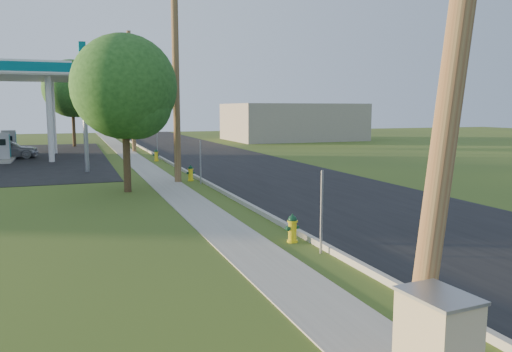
{
  "coord_description": "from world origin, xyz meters",
  "views": [
    {
      "loc": [
        -5.2,
        -6.09,
        3.42
      ],
      "look_at": [
        0.0,
        8.0,
        1.4
      ],
      "focal_mm": 35.0,
      "sensor_mm": 36.0,
      "label": 1
    }
  ],
  "objects_px": {
    "tree_lot": "(73,91)",
    "utility_pole_far": "(132,92)",
    "fuel_pump_ne": "(2,151)",
    "hydrant_mid": "(191,173)",
    "fuel_pump_se": "(9,147)",
    "price_pylon": "(83,71)",
    "utility_pole_mid": "(176,75)",
    "car_silver": "(6,149)",
    "hydrant_near": "(292,228)",
    "tree_verge": "(127,91)",
    "hydrant_far": "(156,155)"
  },
  "relations": [
    {
      "from": "utility_pole_mid",
      "to": "hydrant_mid",
      "type": "distance_m",
      "value": 4.63
    },
    {
      "from": "fuel_pump_se",
      "to": "tree_lot",
      "type": "xyz_separation_m",
      "value": [
        4.58,
        8.43,
        4.34
      ]
    },
    {
      "from": "utility_pole_far",
      "to": "hydrant_near",
      "type": "distance_m",
      "value": 29.96
    },
    {
      "from": "fuel_pump_ne",
      "to": "hydrant_near",
      "type": "distance_m",
      "value": 26.41
    },
    {
      "from": "fuel_pump_ne",
      "to": "tree_lot",
      "type": "height_order",
      "value": "tree_lot"
    },
    {
      "from": "tree_verge",
      "to": "hydrant_mid",
      "type": "relative_size",
      "value": 8.43
    },
    {
      "from": "price_pylon",
      "to": "car_silver",
      "type": "distance_m",
      "value": 12.02
    },
    {
      "from": "utility_pole_mid",
      "to": "hydrant_far",
      "type": "xyz_separation_m",
      "value": [
        0.55,
        9.93,
        -4.56
      ]
    },
    {
      "from": "hydrant_mid",
      "to": "fuel_pump_ne",
      "type": "bearing_deg",
      "value": 126.74
    },
    {
      "from": "utility_pole_far",
      "to": "hydrant_far",
      "type": "height_order",
      "value": "utility_pole_far"
    },
    {
      "from": "utility_pole_mid",
      "to": "tree_verge",
      "type": "xyz_separation_m",
      "value": [
        -2.42,
        -2.09,
        -0.81
      ]
    },
    {
      "from": "price_pylon",
      "to": "tree_verge",
      "type": "xyz_separation_m",
      "value": [
        1.48,
        -7.59,
        -1.29
      ]
    },
    {
      "from": "tree_verge",
      "to": "hydrant_far",
      "type": "height_order",
      "value": "tree_verge"
    },
    {
      "from": "utility_pole_mid",
      "to": "tree_verge",
      "type": "relative_size",
      "value": 1.52
    },
    {
      "from": "hydrant_far",
      "to": "hydrant_mid",
      "type": "bearing_deg",
      "value": -89.43
    },
    {
      "from": "fuel_pump_se",
      "to": "tree_lot",
      "type": "relative_size",
      "value": 0.41
    },
    {
      "from": "utility_pole_mid",
      "to": "fuel_pump_ne",
      "type": "height_order",
      "value": "utility_pole_mid"
    },
    {
      "from": "utility_pole_mid",
      "to": "hydrant_far",
      "type": "height_order",
      "value": "utility_pole_mid"
    },
    {
      "from": "tree_lot",
      "to": "utility_pole_far",
      "type": "bearing_deg",
      "value": -59.81
    },
    {
      "from": "fuel_pump_ne",
      "to": "tree_verge",
      "type": "bearing_deg",
      "value": -66.77
    },
    {
      "from": "fuel_pump_ne",
      "to": "hydrant_near",
      "type": "height_order",
      "value": "fuel_pump_ne"
    },
    {
      "from": "fuel_pump_ne",
      "to": "fuel_pump_se",
      "type": "bearing_deg",
      "value": 90.0
    },
    {
      "from": "hydrant_mid",
      "to": "car_silver",
      "type": "xyz_separation_m",
      "value": [
        -9.58,
        15.13,
        0.32
      ]
    },
    {
      "from": "price_pylon",
      "to": "tree_lot",
      "type": "bearing_deg",
      "value": 91.22
    },
    {
      "from": "utility_pole_far",
      "to": "tree_verge",
      "type": "xyz_separation_m",
      "value": [
        -2.42,
        -20.09,
        -0.66
      ]
    },
    {
      "from": "price_pylon",
      "to": "hydrant_mid",
      "type": "height_order",
      "value": "price_pylon"
    },
    {
      "from": "utility_pole_far",
      "to": "tree_lot",
      "type": "relative_size",
      "value": 1.21
    },
    {
      "from": "fuel_pump_se",
      "to": "car_silver",
      "type": "distance_m",
      "value": 1.67
    },
    {
      "from": "tree_lot",
      "to": "hydrant_near",
      "type": "relative_size",
      "value": 10.58
    },
    {
      "from": "utility_pole_far",
      "to": "hydrant_far",
      "type": "distance_m",
      "value": 9.21
    },
    {
      "from": "hydrant_mid",
      "to": "hydrant_near",
      "type": "bearing_deg",
      "value": -90.08
    },
    {
      "from": "price_pylon",
      "to": "tree_lot",
      "type": "height_order",
      "value": "tree_lot"
    },
    {
      "from": "fuel_pump_se",
      "to": "car_silver",
      "type": "xyz_separation_m",
      "value": [
        -0.03,
        -1.67,
        -0.03
      ]
    },
    {
      "from": "fuel_pump_ne",
      "to": "price_pylon",
      "type": "height_order",
      "value": "price_pylon"
    },
    {
      "from": "fuel_pump_ne",
      "to": "hydrant_far",
      "type": "bearing_deg",
      "value": -17.98
    },
    {
      "from": "utility_pole_mid",
      "to": "price_pylon",
      "type": "bearing_deg",
      "value": 125.34
    },
    {
      "from": "fuel_pump_ne",
      "to": "hydrant_near",
      "type": "relative_size",
      "value": 4.31
    },
    {
      "from": "utility_pole_far",
      "to": "hydrant_mid",
      "type": "relative_size",
      "value": 12.43
    },
    {
      "from": "fuel_pump_se",
      "to": "hydrant_far",
      "type": "relative_size",
      "value": 3.95
    },
    {
      "from": "hydrant_near",
      "to": "hydrant_mid",
      "type": "bearing_deg",
      "value": 89.92
    },
    {
      "from": "utility_pole_mid",
      "to": "tree_verge",
      "type": "height_order",
      "value": "utility_pole_mid"
    },
    {
      "from": "fuel_pump_ne",
      "to": "hydrant_mid",
      "type": "height_order",
      "value": "fuel_pump_ne"
    },
    {
      "from": "price_pylon",
      "to": "utility_pole_mid",
      "type": "bearing_deg",
      "value": -54.66
    },
    {
      "from": "fuel_pump_se",
      "to": "hydrant_near",
      "type": "xyz_separation_m",
      "value": [
        9.54,
        -28.63,
        -0.36
      ]
    },
    {
      "from": "utility_pole_far",
      "to": "car_silver",
      "type": "relative_size",
      "value": 2.33
    },
    {
      "from": "fuel_pump_se",
      "to": "utility_pole_far",
      "type": "bearing_deg",
      "value": 6.41
    },
    {
      "from": "utility_pole_mid",
      "to": "car_silver",
      "type": "height_order",
      "value": "utility_pole_mid"
    },
    {
      "from": "utility_pole_mid",
      "to": "fuel_pump_ne",
      "type": "relative_size",
      "value": 3.06
    },
    {
      "from": "hydrant_far",
      "to": "car_silver",
      "type": "height_order",
      "value": "car_silver"
    },
    {
      "from": "utility_pole_far",
      "to": "hydrant_mid",
      "type": "distance_m",
      "value": 18.35
    }
  ]
}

